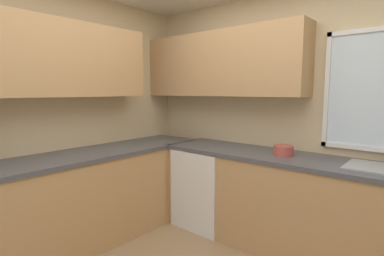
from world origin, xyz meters
TOP-DOWN VIEW (x-y plane):
  - room_shell at (-0.34, 0.46)m, footprint 3.63×3.52m
  - counter_run_left at (-1.44, 0.00)m, footprint 0.65×3.13m
  - counter_run_back at (0.21, 1.39)m, footprint 2.72×0.65m
  - dishwasher at (-0.78, 1.36)m, footprint 0.60×0.60m
  - bowl at (0.07, 1.39)m, footprint 0.18×0.18m

SIDE VIEW (x-z plane):
  - dishwasher at x=-0.78m, z-range 0.00..0.87m
  - counter_run_left at x=-1.44m, z-range 0.00..0.91m
  - counter_run_back at x=0.21m, z-range 0.00..0.91m
  - bowl at x=0.07m, z-range 0.91..1.00m
  - room_shell at x=-0.34m, z-range 0.42..2.99m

